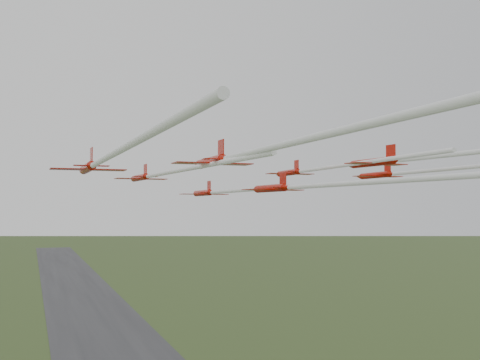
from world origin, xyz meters
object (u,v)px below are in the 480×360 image
object	(u,v)px
jet_lead	(217,192)
jet_row3_mid	(349,183)
jet_row2_right	(318,169)
jet_row3_right	(432,170)
jet_row2_left	(163,173)
jet_row4_left	(276,146)
jet_row3_left	(103,159)
jet_row4_right	(479,151)

from	to	relation	value
jet_lead	jet_row3_mid	distance (m)	43.48
jet_row2_right	jet_row3_right	distance (m)	16.95
jet_row2_left	jet_row4_left	world-z (taller)	jet_row4_left
jet_row2_left	jet_row4_left	bearing A→B (deg)	-90.72
jet_row3_left	jet_row4_right	xyz separation A→B (m)	(37.27, -14.91, 0.70)
jet_row2_right	jet_row4_left	distance (m)	40.94
jet_row4_left	jet_row4_right	world-z (taller)	jet_row4_right
jet_row2_left	jet_row3_mid	xyz separation A→B (m)	(16.58, -22.65, -2.07)
jet_row3_mid	jet_lead	bearing A→B (deg)	87.34
jet_row2_right	jet_row4_right	bearing A→B (deg)	-83.36
jet_lead	jet_row4_right	distance (m)	53.79
jet_row2_right	jet_row4_right	xyz separation A→B (m)	(3.50, -30.80, -0.02)
jet_row3_right	jet_lead	bearing A→B (deg)	119.09
jet_row3_left	jet_row3_mid	distance (m)	27.44
jet_row2_right	jet_row2_left	bearing A→B (deg)	178.82
jet_row4_right	jet_lead	bearing A→B (deg)	96.36
jet_row3_mid	jet_row2_right	bearing A→B (deg)	66.44
jet_row3_left	jet_row3_mid	size ratio (longest dim) A/B	0.90
jet_lead	jet_row2_right	distance (m)	23.51
jet_lead	jet_row3_mid	bearing A→B (deg)	-89.03
jet_row3_mid	jet_row2_left	bearing A→B (deg)	120.60
jet_row2_left	jet_row2_right	world-z (taller)	jet_row2_right
jet_lead	jet_row3_left	bearing A→B (deg)	-125.19
jet_lead	jet_row2_right	xyz separation A→B (m)	(9.39, -21.33, 3.04)
jet_row2_left	jet_row3_left	distance (m)	19.28
jet_row4_left	jet_row4_right	distance (m)	25.25
jet_row2_right	jet_row4_right	distance (m)	31.00
jet_lead	jet_row4_right	bearing A→B (deg)	-78.08
jet_row4_left	jet_row2_right	bearing A→B (deg)	57.35
jet_row3_left	jet_row3_mid	bearing A→B (deg)	-14.48
jet_row2_left	jet_row2_right	bearing A→B (deg)	-5.82
jet_row3_left	jet_row3_right	xyz separation A→B (m)	(45.07, 3.29, -0.02)
jet_row4_right	jet_row2_left	bearing A→B (deg)	123.45
jet_row3_mid	jet_row4_right	distance (m)	14.12
jet_lead	jet_row2_left	bearing A→B (deg)	-126.60
jet_lead	jet_row3_left	world-z (taller)	jet_row3_left
jet_row3_left	jet_row4_left	xyz separation A→B (m)	(12.36, -18.98, -0.02)
jet_row2_right	jet_row3_left	bearing A→B (deg)	-154.63
jet_lead	jet_row4_right	size ratio (longest dim) A/B	0.69
jet_row2_left	jet_row4_left	size ratio (longest dim) A/B	0.77
jet_row4_left	jet_row3_right	bearing A→B (deg)	33.14
jet_row3_left	jet_row4_left	world-z (taller)	jet_row3_left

